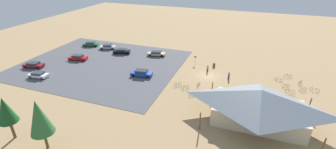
{
  "coord_description": "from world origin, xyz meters",
  "views": [
    {
      "loc": [
        -7.62,
        47.21,
        23.32
      ],
      "look_at": [
        7.73,
        4.66,
        1.2
      ],
      "focal_mm": 24.96,
      "sensor_mm": 36.0,
      "label": 1
    }
  ],
  "objects_px": {
    "bicycle_yellow_trailside": "(290,92)",
    "car_white_far_end": "(38,75)",
    "bicycle_red_mid_cluster": "(198,84)",
    "trash_bin": "(214,65)",
    "visitor_by_pavilion": "(208,68)",
    "pine_center": "(5,110)",
    "bicycle_white_by_bin": "(303,89)",
    "bike_pavilion": "(259,104)",
    "visitor_near_lot": "(229,75)",
    "bicycle_orange_lone_east": "(300,83)",
    "bicycle_white_yard_front": "(314,90)",
    "lot_sign": "(195,59)",
    "car_tan_end_stall": "(156,53)",
    "bicycle_blue_edge_south": "(288,76)",
    "car_green_by_curb": "(91,44)",
    "car_maroon_front_row": "(34,65)",
    "bicycle_teal_back_row": "(178,84)",
    "bicycle_silver_front_row": "(279,80)",
    "car_blue_inner_stall": "(141,73)",
    "car_red_aisle_side": "(78,57)",
    "car_silver_mid_lot": "(108,47)",
    "car_black_second_row": "(122,51)",
    "bicycle_teal_yard_left": "(192,94)",
    "bicycle_green_yard_right": "(185,87)",
    "bicycle_purple_near_porch": "(286,86)",
    "bicycle_black_near_sign": "(202,94)",
    "pine_midwest": "(39,117)"
  },
  "relations": [
    {
      "from": "bicycle_yellow_trailside",
      "to": "car_white_far_end",
      "type": "distance_m",
      "value": 52.86
    },
    {
      "from": "bicycle_red_mid_cluster",
      "to": "car_white_far_end",
      "type": "distance_m",
      "value": 35.15
    },
    {
      "from": "trash_bin",
      "to": "visitor_by_pavilion",
      "type": "distance_m",
      "value": 3.4
    },
    {
      "from": "pine_center",
      "to": "bicycle_white_by_bin",
      "type": "distance_m",
      "value": 51.14
    },
    {
      "from": "bike_pavilion",
      "to": "visitor_near_lot",
      "type": "height_order",
      "value": "bike_pavilion"
    },
    {
      "from": "bike_pavilion",
      "to": "bicycle_orange_lone_east",
      "type": "relative_size",
      "value": 10.64
    },
    {
      "from": "bike_pavilion",
      "to": "bicycle_white_yard_front",
      "type": "height_order",
      "value": "bike_pavilion"
    },
    {
      "from": "lot_sign",
      "to": "bicycle_red_mid_cluster",
      "type": "distance_m",
      "value": 11.45
    },
    {
      "from": "car_tan_end_stall",
      "to": "visitor_by_pavilion",
      "type": "relative_size",
      "value": 2.99
    },
    {
      "from": "bicycle_blue_edge_south",
      "to": "car_white_far_end",
      "type": "relative_size",
      "value": 0.39
    },
    {
      "from": "trash_bin",
      "to": "bicycle_white_by_bin",
      "type": "height_order",
      "value": "trash_bin"
    },
    {
      "from": "bicycle_red_mid_cluster",
      "to": "car_green_by_curb",
      "type": "bearing_deg",
      "value": -20.09
    },
    {
      "from": "trash_bin",
      "to": "car_maroon_front_row",
      "type": "height_order",
      "value": "car_maroon_front_row"
    },
    {
      "from": "bicycle_white_yard_front",
      "to": "bicycle_teal_back_row",
      "type": "relative_size",
      "value": 1.22
    },
    {
      "from": "bike_pavilion",
      "to": "bicycle_silver_front_row",
      "type": "distance_m",
      "value": 17.02
    },
    {
      "from": "bicycle_blue_edge_south",
      "to": "car_blue_inner_stall",
      "type": "relative_size",
      "value": 0.35
    },
    {
      "from": "car_tan_end_stall",
      "to": "car_red_aisle_side",
      "type": "distance_m",
      "value": 20.47
    },
    {
      "from": "bicycle_orange_lone_east",
      "to": "lot_sign",
      "type": "bearing_deg",
      "value": -7.48
    },
    {
      "from": "car_silver_mid_lot",
      "to": "car_black_second_row",
      "type": "height_order",
      "value": "car_black_second_row"
    },
    {
      "from": "trash_bin",
      "to": "bicycle_teal_yard_left",
      "type": "height_order",
      "value": "trash_bin"
    },
    {
      "from": "bicycle_teal_back_row",
      "to": "bicycle_orange_lone_east",
      "type": "height_order",
      "value": "bicycle_teal_back_row"
    },
    {
      "from": "bicycle_silver_front_row",
      "to": "bicycle_red_mid_cluster",
      "type": "height_order",
      "value": "bicycle_silver_front_row"
    },
    {
      "from": "trash_bin",
      "to": "pine_center",
      "type": "relative_size",
      "value": 0.13
    },
    {
      "from": "bicycle_orange_lone_east",
      "to": "bicycle_teal_yard_left",
      "type": "height_order",
      "value": "bicycle_orange_lone_east"
    },
    {
      "from": "bicycle_green_yard_right",
      "to": "car_green_by_curb",
      "type": "xyz_separation_m",
      "value": [
        34.13,
        -15.49,
        0.33
      ]
    },
    {
      "from": "bicycle_green_yard_right",
      "to": "car_white_far_end",
      "type": "relative_size",
      "value": 0.31
    },
    {
      "from": "bicycle_purple_near_porch",
      "to": "car_black_second_row",
      "type": "height_order",
      "value": "car_black_second_row"
    },
    {
      "from": "visitor_near_lot",
      "to": "bicycle_purple_near_porch",
      "type": "bearing_deg",
      "value": -179.33
    },
    {
      "from": "bicycle_purple_near_porch",
      "to": "bicycle_orange_lone_east",
      "type": "bearing_deg",
      "value": -138.77
    },
    {
      "from": "pine_center",
      "to": "visitor_near_lot",
      "type": "relative_size",
      "value": 3.9
    },
    {
      "from": "car_maroon_front_row",
      "to": "bicycle_white_yard_front",
      "type": "bearing_deg",
      "value": -170.77
    },
    {
      "from": "visitor_by_pavilion",
      "to": "bicycle_green_yard_right",
      "type": "bearing_deg",
      "value": 74.8
    },
    {
      "from": "car_red_aisle_side",
      "to": "car_tan_end_stall",
      "type": "bearing_deg",
      "value": -151.69
    },
    {
      "from": "car_black_second_row",
      "to": "car_tan_end_stall",
      "type": "bearing_deg",
      "value": -169.9
    },
    {
      "from": "bike_pavilion",
      "to": "car_red_aisle_side",
      "type": "xyz_separation_m",
      "value": [
        44.13,
        -11.37,
        -2.52
      ]
    },
    {
      "from": "bicycle_teal_back_row",
      "to": "bicycle_yellow_trailside",
      "type": "distance_m",
      "value": 21.94
    },
    {
      "from": "pine_center",
      "to": "visitor_by_pavilion",
      "type": "bearing_deg",
      "value": -124.55
    },
    {
      "from": "pine_center",
      "to": "bicycle_purple_near_porch",
      "type": "xyz_separation_m",
      "value": [
        -38.64,
        -29.8,
        -4.41
      ]
    },
    {
      "from": "bike_pavilion",
      "to": "bicycle_teal_back_row",
      "type": "relative_size",
      "value": 11.85
    },
    {
      "from": "pine_center",
      "to": "trash_bin",
      "type": "bearing_deg",
      "value": -123.13
    },
    {
      "from": "bicycle_blue_edge_south",
      "to": "bicycle_silver_front_row",
      "type": "bearing_deg",
      "value": 51.42
    },
    {
      "from": "bike_pavilion",
      "to": "car_maroon_front_row",
      "type": "height_order",
      "value": "bike_pavilion"
    },
    {
      "from": "bicycle_blue_edge_south",
      "to": "visitor_by_pavilion",
      "type": "distance_m",
      "value": 17.61
    },
    {
      "from": "bicycle_white_yard_front",
      "to": "trash_bin",
      "type": "bearing_deg",
      "value": -14.17
    },
    {
      "from": "trash_bin",
      "to": "car_blue_inner_stall",
      "type": "bearing_deg",
      "value": 36.63
    },
    {
      "from": "bicycle_red_mid_cluster",
      "to": "car_tan_end_stall",
      "type": "height_order",
      "value": "car_tan_end_stall"
    },
    {
      "from": "car_blue_inner_stall",
      "to": "bicycle_black_near_sign",
      "type": "bearing_deg",
      "value": 166.36
    },
    {
      "from": "bicycle_orange_lone_east",
      "to": "pine_midwest",
      "type": "bearing_deg",
      "value": 42.42
    },
    {
      "from": "car_blue_inner_stall",
      "to": "bicycle_orange_lone_east",
      "type": "bearing_deg",
      "value": -166.74
    },
    {
      "from": "bike_pavilion",
      "to": "bicycle_silver_front_row",
      "type": "bearing_deg",
      "value": -104.7
    }
  ]
}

